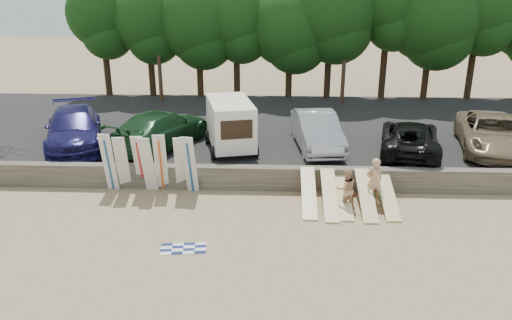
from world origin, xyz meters
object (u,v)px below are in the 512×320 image
object	(u,v)px
car_0	(74,128)
car_3	(410,138)
beachgoer_b	(346,189)
box_trailer	(230,123)
beachgoer_a	(374,181)
car_1	(161,129)
car_2	(317,131)
cooler	(378,193)
car_4	(492,133)

from	to	relation	value
car_0	car_3	distance (m)	15.97
car_0	beachgoer_b	distance (m)	13.48
box_trailer	beachgoer_a	world-z (taller)	box_trailer
car_3	beachgoer_a	xyz separation A→B (m)	(-2.34, -4.10, -0.52)
car_1	car_2	xyz separation A→B (m)	(7.49, 0.05, -0.02)
car_1	cooler	world-z (taller)	car_1
beachgoer_b	box_trailer	bearing A→B (deg)	-57.23
car_2	car_4	size ratio (longest dim) A/B	0.86
car_2	car_3	distance (m)	4.30
box_trailer	car_2	size ratio (longest dim) A/B	0.78
car_2	box_trailer	bearing A→B (deg)	178.95
car_2	beachgoer_b	xyz separation A→B (m)	(0.76, -5.25, -0.74)
car_0	car_2	bearing A→B (deg)	-19.16
car_4	car_3	bearing A→B (deg)	-159.66
beachgoer_b	cooler	bearing A→B (deg)	-153.58
car_1	box_trailer	bearing A→B (deg)	-164.13
cooler	car_2	bearing A→B (deg)	98.95
car_0	beachgoer_a	bearing A→B (deg)	-38.36
beachgoer_a	car_4	bearing A→B (deg)	-157.73
box_trailer	car_1	world-z (taller)	box_trailer
car_4	car_2	bearing A→B (deg)	-167.94
beachgoer_b	cooler	world-z (taller)	beachgoer_b
car_3	beachgoer_a	size ratio (longest dim) A/B	2.90
car_2	cooler	bearing A→B (deg)	-68.03
car_0	car_4	size ratio (longest dim) A/B	1.01
box_trailer	beachgoer_b	size ratio (longest dim) A/B	2.46
car_1	car_3	size ratio (longest dim) A/B	1.11
beachgoer_a	beachgoer_b	world-z (taller)	beachgoer_a
car_2	car_3	bearing A→B (deg)	-14.92
box_trailer	beachgoer_a	xyz separation A→B (m)	(6.01, -4.26, -1.09)
car_2	car_4	xyz separation A→B (m)	(8.22, -0.03, -0.02)
car_0	car_4	bearing A→B (deg)	-19.61
car_4	beachgoer_b	xyz separation A→B (m)	(-7.46, -5.23, -0.72)
cooler	car_0	bearing A→B (deg)	144.44
car_0	beachgoer_b	world-z (taller)	car_0
car_1	beachgoer_a	xyz separation A→B (m)	(9.41, -4.64, -0.64)
car_0	car_1	world-z (taller)	car_0
beachgoer_a	box_trailer	bearing A→B (deg)	-49.54
box_trailer	car_0	distance (m)	7.62
car_2	cooler	world-z (taller)	car_2
car_4	beachgoer_a	distance (m)	7.86
car_1	beachgoer_a	distance (m)	10.51
car_1	car_2	distance (m)	7.50
car_2	beachgoer_a	bearing A→B (deg)	-74.80
box_trailer	car_4	bearing A→B (deg)	-11.76
beachgoer_b	cooler	xyz separation A→B (m)	(1.49, 1.20, -0.67)
car_2	car_4	distance (m)	8.22
beachgoer_b	car_2	bearing A→B (deg)	-94.17
box_trailer	car_0	bearing A→B (deg)	164.52
box_trailer	car_2	bearing A→B (deg)	-7.65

